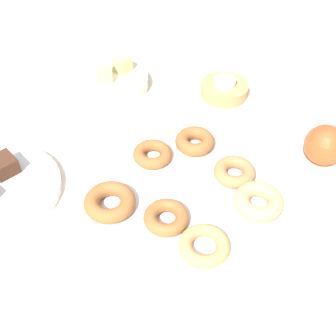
% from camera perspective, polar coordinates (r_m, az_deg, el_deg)
% --- Properties ---
extents(ground_plane, '(2.40, 2.40, 0.00)m').
position_cam_1_polar(ground_plane, '(0.82, 1.16, -3.57)').
color(ground_plane, beige).
extents(donut_plate, '(0.34, 0.34, 0.02)m').
position_cam_1_polar(donut_plate, '(0.81, 1.17, -3.17)').
color(donut_plate, silver).
rests_on(donut_plate, ground_plane).
extents(donut_0, '(0.10, 0.10, 0.03)m').
position_cam_1_polar(donut_0, '(0.77, -7.69, -4.48)').
color(donut_0, '#995B2D').
rests_on(donut_0, donut_plate).
extents(donut_1, '(0.11, 0.11, 0.02)m').
position_cam_1_polar(donut_1, '(0.85, -2.08, 1.83)').
color(donut_1, '#995B2D').
rests_on(donut_1, donut_plate).
extents(donut_2, '(0.11, 0.11, 0.02)m').
position_cam_1_polar(donut_2, '(0.75, -0.23, -6.56)').
color(donut_2, '#995B2D').
rests_on(donut_2, donut_plate).
extents(donut_3, '(0.08, 0.08, 0.03)m').
position_cam_1_polar(donut_3, '(0.88, 3.55, 3.55)').
color(donut_3, '#995B2D').
rests_on(donut_3, donut_plate).
extents(donut_4, '(0.11, 0.11, 0.02)m').
position_cam_1_polar(donut_4, '(0.83, 8.77, -0.51)').
color(donut_4, '#B27547').
rests_on(donut_4, donut_plate).
extents(donut_5, '(0.12, 0.12, 0.02)m').
position_cam_1_polar(donut_5, '(0.72, 4.79, -10.17)').
color(donut_5, tan).
rests_on(donut_5, donut_plate).
extents(donut_6, '(0.09, 0.09, 0.03)m').
position_cam_1_polar(donut_6, '(0.78, 11.84, -4.35)').
color(donut_6, tan).
rests_on(donut_6, donut_plate).
extents(brownie_far, '(0.05, 0.05, 0.03)m').
position_cam_1_polar(brownie_far, '(0.88, -20.87, 0.35)').
color(brownie_far, '#472819').
rests_on(brownie_far, cake_plate).
extents(candle_holder, '(0.11, 0.11, 0.03)m').
position_cam_1_polar(candle_holder, '(1.06, 7.43, 10.23)').
color(candle_holder, tan).
rests_on(candle_holder, ground_plane).
extents(tealight, '(0.05, 0.05, 0.01)m').
position_cam_1_polar(tealight, '(1.04, 7.54, 11.22)').
color(tealight, silver).
rests_on(tealight, candle_holder).
extents(fruit_bowl, '(0.16, 0.16, 0.03)m').
position_cam_1_polar(fruit_bowl, '(1.08, -6.90, 11.18)').
color(fruit_bowl, silver).
rests_on(fruit_bowl, ground_plane).
extents(melon_chunk_left, '(0.05, 0.05, 0.04)m').
position_cam_1_polar(melon_chunk_left, '(1.05, -8.40, 12.25)').
color(melon_chunk_left, '#DBD67A').
rests_on(melon_chunk_left, fruit_bowl).
extents(melon_chunk_right, '(0.04, 0.04, 0.04)m').
position_cam_1_polar(melon_chunk_right, '(1.08, -6.06, 13.47)').
color(melon_chunk_right, '#DBD67A').
rests_on(melon_chunk_right, fruit_bowl).
extents(apple, '(0.08, 0.08, 0.08)m').
position_cam_1_polar(apple, '(0.91, 20.02, 2.87)').
color(apple, '#CC4C23').
rests_on(apple, ground_plane).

